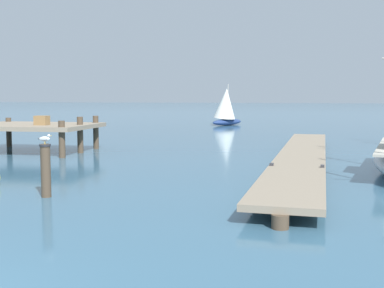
{
  "coord_description": "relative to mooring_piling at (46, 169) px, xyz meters",
  "views": [
    {
      "loc": [
        5.41,
        -3.95,
        2.69
      ],
      "look_at": [
        1.66,
        8.73,
        1.4
      ],
      "focal_mm": 45.63,
      "sensor_mm": 36.0,
      "label": 1
    }
  ],
  "objects": [
    {
      "name": "perched_seagull",
      "position": [
        -0.01,
        -0.0,
        0.83
      ],
      "size": [
        0.38,
        0.18,
        0.27
      ],
      "color": "gold",
      "rests_on": "mooring_piling"
    },
    {
      "name": "floating_dock",
      "position": [
        6.15,
        8.57,
        -0.39
      ],
      "size": [
        2.26,
        20.29,
        0.53
      ],
      "color": "gray",
      "rests_on": "ground"
    },
    {
      "name": "mooring_piling",
      "position": [
        0.0,
        0.0,
        0.0
      ],
      "size": [
        0.3,
        0.3,
        1.43
      ],
      "color": "#4C3D2D",
      "rests_on": "ground"
    },
    {
      "name": "distant_sailboat",
      "position": [
        -2.48,
        33.31,
        0.98
      ],
      "size": [
        2.95,
        4.13,
        3.86
      ],
      "color": "navy",
      "rests_on": "ground"
    },
    {
      "name": "pier_platform",
      "position": [
        -6.7,
        9.19,
        0.46
      ],
      "size": [
        6.18,
        4.91,
        1.8
      ],
      "color": "gray",
      "rests_on": "ground"
    }
  ]
}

